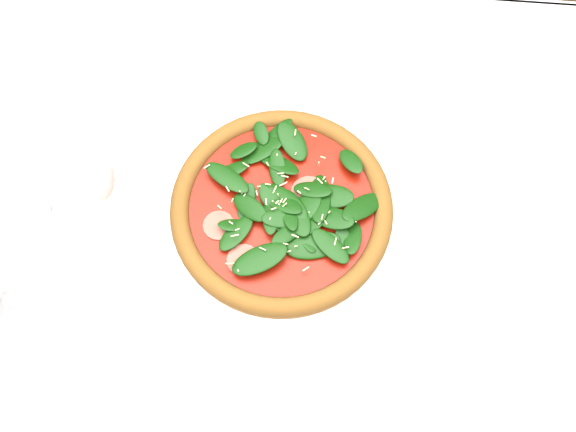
{
  "coord_description": "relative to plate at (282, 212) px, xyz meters",
  "views": [
    {
      "loc": [
        0.06,
        -0.29,
        1.52
      ],
      "look_at": [
        0.04,
        0.01,
        0.77
      ],
      "focal_mm": 40.0,
      "sensor_mm": 36.0,
      "label": 1
    }
  ],
  "objects": [
    {
      "name": "saucer_far",
      "position": [
        0.3,
        0.11,
        -0.0
      ],
      "size": [
        0.12,
        0.12,
        0.01
      ],
      "color": "white",
      "rests_on": "dining_table"
    },
    {
      "name": "ground",
      "position": [
        -0.03,
        -0.02,
        -0.76
      ],
      "size": [
        6.0,
        6.0,
        0.0
      ],
      "primitive_type": "plane",
      "color": "brown",
      "rests_on": "ground"
    },
    {
      "name": "wine_glass",
      "position": [
        -0.22,
        -0.04,
        0.15
      ],
      "size": [
        0.09,
        0.09,
        0.22
      ],
      "color": "silver",
      "rests_on": "dining_table"
    },
    {
      "name": "pizza",
      "position": [
        0.0,
        -0.0,
        0.02
      ],
      "size": [
        0.35,
        0.35,
        0.04
      ],
      "rotation": [
        0.0,
        0.0,
        0.31
      ],
      "color": "#975A24",
      "rests_on": "plate"
    },
    {
      "name": "plate",
      "position": [
        0.0,
        0.0,
        0.0
      ],
      "size": [
        0.33,
        0.33,
        0.01
      ],
      "color": "white",
      "rests_on": "dining_table"
    },
    {
      "name": "dining_table",
      "position": [
        -0.03,
        -0.02,
        -0.11
      ],
      "size": [
        1.21,
        0.81,
        0.75
      ],
      "color": "white",
      "rests_on": "ground"
    }
  ]
}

